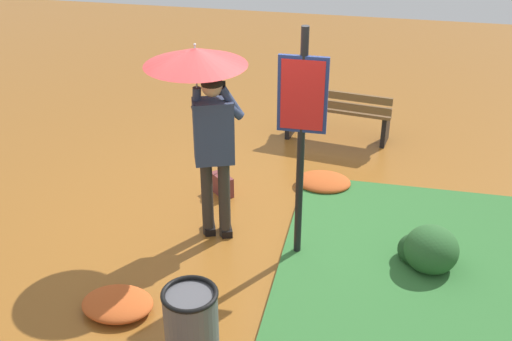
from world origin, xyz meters
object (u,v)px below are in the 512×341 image
Objects in this scene: info_sign_post at (302,121)px; handbag at (222,184)px; park_bench at (338,113)px; person_with_umbrella at (204,95)px; trash_bin at (192,336)px.

handbag is at bearing -44.29° from info_sign_post.
person_with_umbrella is at bearing 67.22° from park_bench.
park_bench is at bearing -112.78° from person_with_umbrella.
person_with_umbrella is 2.45× the size of trash_bin.
handbag is at bearing -84.60° from person_with_umbrella.
handbag is at bearing -79.62° from trash_bin.
person_with_umbrella is 1.46× the size of park_bench.
trash_bin is (-0.43, 1.92, -1.13)m from person_with_umbrella.
park_bench is at bearing -123.63° from handbag.
handbag is 2.10m from park_bench.
info_sign_post reaches higher than person_with_umbrella.
handbag is at bearing 56.37° from park_bench.
person_with_umbrella is 0.89× the size of info_sign_post.
handbag is 2.81m from trash_bin.
info_sign_post reaches higher than park_bench.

